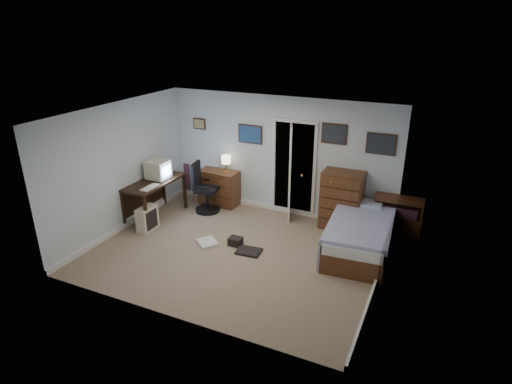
% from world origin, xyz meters
% --- Properties ---
extents(floor, '(5.00, 4.00, 0.02)m').
position_xyz_m(floor, '(0.00, 0.00, -0.01)').
color(floor, '#88715E').
rests_on(floor, ground).
extents(computer_desk, '(0.67, 1.43, 0.82)m').
position_xyz_m(computer_desk, '(-2.30, 0.60, 0.63)').
color(computer_desk, black).
rests_on(computer_desk, floor).
extents(crt_monitor, '(0.43, 0.40, 0.39)m').
position_xyz_m(crt_monitor, '(-2.18, 0.74, 1.02)').
color(crt_monitor, beige).
rests_on(crt_monitor, computer_desk).
extents(keyboard, '(0.17, 0.44, 0.03)m').
position_xyz_m(keyboard, '(-2.02, 0.24, 0.83)').
color(keyboard, beige).
rests_on(keyboard, computer_desk).
extents(pc_tower, '(0.23, 0.46, 0.49)m').
position_xyz_m(pc_tower, '(-2.00, 0.04, 0.25)').
color(pc_tower, beige).
rests_on(pc_tower, floor).
extents(office_chair, '(0.62, 0.62, 1.10)m').
position_xyz_m(office_chair, '(-1.44, 1.30, 0.43)').
color(office_chair, black).
rests_on(office_chair, floor).
extents(media_stack, '(0.16, 0.16, 0.75)m').
position_xyz_m(media_stack, '(-2.32, 2.04, 0.38)').
color(media_stack, maroon).
rests_on(media_stack, floor).
extents(low_dresser, '(0.90, 0.46, 0.79)m').
position_xyz_m(low_dresser, '(-1.34, 1.77, 0.39)').
color(low_dresser, '#59331C').
rests_on(low_dresser, floor).
extents(table_lamp, '(0.20, 0.20, 0.38)m').
position_xyz_m(table_lamp, '(-1.14, 1.77, 1.07)').
color(table_lamp, gold).
rests_on(table_lamp, low_dresser).
extents(doorway, '(0.96, 1.12, 2.05)m').
position_xyz_m(doorway, '(0.35, 2.27, 1.00)').
color(doorway, black).
rests_on(doorway, floor).
extents(tall_dresser, '(0.80, 0.47, 1.18)m').
position_xyz_m(tall_dresser, '(1.45, 1.75, 0.59)').
color(tall_dresser, '#59331C').
rests_on(tall_dresser, floor).
extents(headboard_bookcase, '(0.90, 0.24, 0.81)m').
position_xyz_m(headboard_bookcase, '(2.52, 1.86, 0.43)').
color(headboard_bookcase, '#59331C').
rests_on(headboard_bookcase, floor).
extents(bed, '(1.20, 2.08, 0.66)m').
position_xyz_m(bed, '(1.98, 0.97, 0.31)').
color(bed, '#59331C').
rests_on(bed, floor).
extents(wall_posters, '(4.38, 0.04, 0.60)m').
position_xyz_m(wall_posters, '(0.57, 1.98, 1.75)').
color(wall_posters, '#331E11').
rests_on(wall_posters, floor).
extents(floor_clutter, '(1.32, 0.53, 0.15)m').
position_xyz_m(floor_clutter, '(-0.19, 0.11, 0.04)').
color(floor_clutter, silver).
rests_on(floor_clutter, floor).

